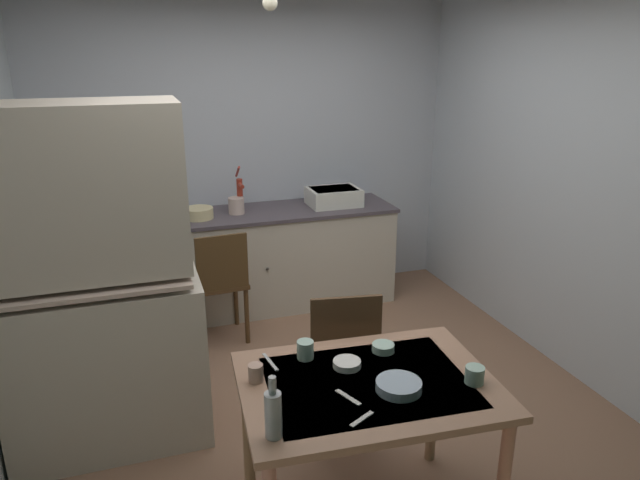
{
  "coord_description": "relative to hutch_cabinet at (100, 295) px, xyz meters",
  "views": [
    {
      "loc": [
        -1.01,
        -3.05,
        2.18
      ],
      "look_at": [
        0.01,
        -0.0,
        1.1
      ],
      "focal_mm": 32.48,
      "sensor_mm": 36.0,
      "label": 1
    }
  ],
  "objects": [
    {
      "name": "teacup_cream",
      "position": [
        0.66,
        -0.91,
        -0.08
      ],
      "size": [
        0.07,
        0.07,
        0.08
      ],
      "primitive_type": "cylinder",
      "color": "tan",
      "rests_on": "dining_table"
    },
    {
      "name": "teaspoon_near_bowl",
      "position": [
        1.0,
        -1.32,
        -0.12
      ],
      "size": [
        0.12,
        0.08,
        0.0
      ],
      "primitive_type": "cube",
      "rotation": [
        0.0,
        0.0,
        3.63
      ],
      "color": "beige",
      "rests_on": "dining_table"
    },
    {
      "name": "mixing_bowl_counter",
      "position": [
        0.72,
        1.47,
        0.0
      ],
      "size": [
        0.23,
        0.23,
        0.09
      ],
      "primitive_type": "cylinder",
      "color": "beige",
      "rests_on": "counter_cabinet"
    },
    {
      "name": "stoneware_crock",
      "position": [
        1.03,
        1.52,
        0.03
      ],
      "size": [
        0.13,
        0.13,
        0.14
      ],
      "primitive_type": "cylinder",
      "color": "beige",
      "rests_on": "counter_cabinet"
    },
    {
      "name": "hutch_cabinet",
      "position": [
        0.0,
        0.0,
        0.0
      ],
      "size": [
        1.06,
        0.58,
        1.93
      ],
      "color": "beige",
      "rests_on": "ground"
    },
    {
      "name": "dining_table",
      "position": [
        1.13,
        -1.07,
        -0.23
      ],
      "size": [
        1.18,
        0.89,
        0.78
      ],
      "color": "#AA7D61",
      "rests_on": "ground"
    },
    {
      "name": "sauce_dish",
      "position": [
        1.3,
        -0.84,
        -0.1
      ],
      "size": [
        0.11,
        0.11,
        0.04
      ],
      "primitive_type": "cylinder",
      "color": "#ADD1C1",
      "rests_on": "dining_table"
    },
    {
      "name": "mug_tall",
      "position": [
        1.57,
        -1.22,
        -0.09
      ],
      "size": [
        0.08,
        0.08,
        0.08
      ],
      "primitive_type": "cylinder",
      "color": "#ADD1C1",
      "rests_on": "dining_table"
    },
    {
      "name": "counter_cabinet",
      "position": [
        1.48,
        1.52,
        -0.47
      ],
      "size": [
        1.81,
        0.64,
        0.86
      ],
      "color": "beige",
      "rests_on": "ground"
    },
    {
      "name": "pendant_bulb",
      "position": [
        1.01,
        0.08,
        1.5
      ],
      "size": [
        0.08,
        0.08,
        0.08
      ],
      "primitive_type": "sphere",
      "color": "#F9EFCC"
    },
    {
      "name": "serving_bowl_wide",
      "position": [
        1.09,
        -0.92,
        -0.11
      ],
      "size": [
        0.13,
        0.13,
        0.03
      ],
      "primitive_type": "cylinder",
      "color": "white",
      "rests_on": "dining_table"
    },
    {
      "name": "teacup_mint",
      "position": [
        0.93,
        -0.79,
        -0.08
      ],
      "size": [
        0.08,
        0.08,
        0.09
      ],
      "primitive_type": "cylinder",
      "color": "#ADD1C1",
      "rests_on": "dining_table"
    },
    {
      "name": "glass_bottle",
      "position": [
        0.64,
        -1.31,
        -0.02
      ],
      "size": [
        0.07,
        0.07,
        0.26
      ],
      "color": "#B7BCC1",
      "rests_on": "dining_table"
    },
    {
      "name": "soup_bowl_small",
      "position": [
        1.23,
        -1.17,
        -0.1
      ],
      "size": [
        0.2,
        0.2,
        0.04
      ],
      "primitive_type": "cylinder",
      "color": "#9EB2C6",
      "rests_on": "dining_table"
    },
    {
      "name": "wall_right",
      "position": [
        3.07,
        -0.05,
        0.44
      ],
      "size": [
        0.1,
        3.89,
        2.69
      ],
      "primitive_type": "cube",
      "color": "silver",
      "rests_on": "ground"
    },
    {
      "name": "hand_pump",
      "position": [
        1.07,
        1.57,
        0.13
      ],
      "size": [
        0.05,
        0.27,
        0.39
      ],
      "color": "maroon",
      "rests_on": "counter_cabinet"
    },
    {
      "name": "sink_basin",
      "position": [
        1.89,
        1.52,
        0.04
      ],
      "size": [
        0.44,
        0.34,
        0.15
      ],
      "color": "white",
      "rests_on": "counter_cabinet"
    },
    {
      "name": "chair_by_counter",
      "position": [
        0.78,
        0.97,
        -0.41
      ],
      "size": [
        0.42,
        0.42,
        0.9
      ],
      "color": "#51371E",
      "rests_on": "ground"
    },
    {
      "name": "teaspoon_by_cup",
      "position": [
        1.0,
        -1.16,
        -0.12
      ],
      "size": [
        0.07,
        0.14,
        0.0
      ],
      "primitive_type": "cube",
      "rotation": [
        0.0,
        0.0,
        5.1
      ],
      "color": "beige",
      "rests_on": "dining_table"
    },
    {
      "name": "table_knife",
      "position": [
        0.76,
        -0.77,
        -0.12
      ],
      "size": [
        0.04,
        0.17,
        0.0
      ],
      "primitive_type": "cube",
      "rotation": [
        0.0,
        0.0,
        4.85
      ],
      "color": "silver",
      "rests_on": "dining_table"
    },
    {
      "name": "chair_far_side",
      "position": [
        1.24,
        -0.43,
        -0.4
      ],
      "size": [
        0.46,
        0.46,
        0.95
      ],
      "color": "#4F3520",
      "rests_on": "ground"
    },
    {
      "name": "wall_back",
      "position": [
        1.24,
        1.89,
        0.44
      ],
      "size": [
        3.67,
        0.1,
        2.69
      ],
      "primitive_type": "cube",
      "color": "silver",
      "rests_on": "ground"
    },
    {
      "name": "ground_plane",
      "position": [
        1.24,
        -0.05,
        -0.9
      ],
      "size": [
        4.79,
        4.79,
        0.0
      ],
      "primitive_type": "plane",
      "color": "#89644C"
    }
  ]
}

